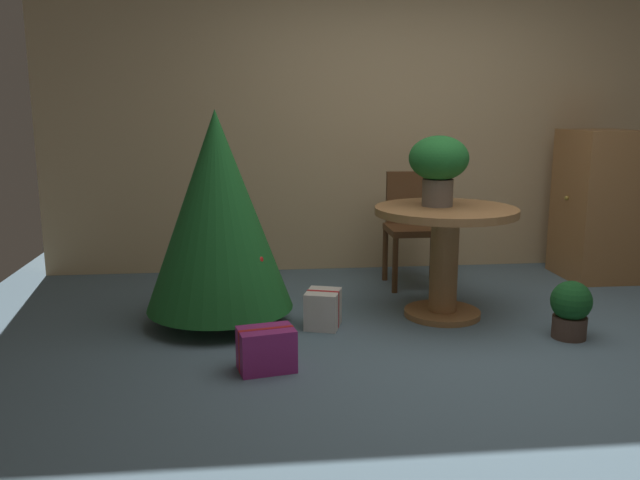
# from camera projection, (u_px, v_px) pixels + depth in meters

# --- Properties ---
(ground_plane) EXTENTS (6.60, 6.60, 0.00)m
(ground_plane) POSITION_uv_depth(u_px,v_px,m) (477.00, 357.00, 3.69)
(ground_plane) COLOR slate
(back_wall_panel) EXTENTS (6.00, 0.10, 2.60)m
(back_wall_panel) POSITION_uv_depth(u_px,v_px,m) (397.00, 119.00, 5.58)
(back_wall_panel) COLOR tan
(back_wall_panel) RESTS_ON ground_plane
(round_dining_table) EXTENTS (0.94, 0.94, 0.75)m
(round_dining_table) POSITION_uv_depth(u_px,v_px,m) (445.00, 241.00, 4.32)
(round_dining_table) COLOR #9E6B3D
(round_dining_table) RESTS_ON ground_plane
(flower_vase) EXTENTS (0.39, 0.39, 0.47)m
(flower_vase) POSITION_uv_depth(u_px,v_px,m) (438.00, 163.00, 4.28)
(flower_vase) COLOR #665B51
(flower_vase) RESTS_ON round_dining_table
(wooden_chair_far) EXTENTS (0.44, 0.42, 0.89)m
(wooden_chair_far) POSITION_uv_depth(u_px,v_px,m) (413.00, 221.00, 5.15)
(wooden_chair_far) COLOR brown
(wooden_chair_far) RESTS_ON ground_plane
(holiday_tree) EXTENTS (0.95, 0.95, 1.38)m
(holiday_tree) POSITION_uv_depth(u_px,v_px,m) (218.00, 211.00, 4.13)
(holiday_tree) COLOR brown
(holiday_tree) RESTS_ON ground_plane
(gift_box_purple) EXTENTS (0.33, 0.26, 0.24)m
(gift_box_purple) POSITION_uv_depth(u_px,v_px,m) (266.00, 349.00, 3.48)
(gift_box_purple) COLOR #9E287A
(gift_box_purple) RESTS_ON ground_plane
(gift_box_cream) EXTENTS (0.27, 0.29, 0.24)m
(gift_box_cream) POSITION_uv_depth(u_px,v_px,m) (323.00, 309.00, 4.17)
(gift_box_cream) COLOR silver
(gift_box_cream) RESTS_ON ground_plane
(wooden_cabinet) EXTENTS (0.53, 0.63, 1.22)m
(wooden_cabinet) POSITION_uv_depth(u_px,v_px,m) (596.00, 205.00, 5.33)
(wooden_cabinet) COLOR #9E6B3D
(wooden_cabinet) RESTS_ON ground_plane
(potted_plant) EXTENTS (0.25, 0.25, 0.36)m
(potted_plant) POSITION_uv_depth(u_px,v_px,m) (571.00, 308.00, 3.96)
(potted_plant) COLOR #4C382D
(potted_plant) RESTS_ON ground_plane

